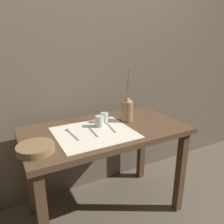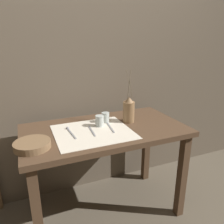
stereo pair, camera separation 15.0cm
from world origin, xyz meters
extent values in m
plane|color=brown|center=(0.00, 0.00, 0.00)|extent=(12.00, 12.00, 0.00)
cube|color=brown|center=(0.00, 0.45, 1.20)|extent=(7.00, 0.06, 2.40)
cube|color=#4C3523|center=(0.00, 0.00, 0.75)|extent=(1.23, 0.67, 0.04)
cube|color=#4C3523|center=(-0.55, -0.28, 0.37)|extent=(0.06, 0.06, 0.73)
cube|color=#4C3523|center=(0.55, -0.28, 0.37)|extent=(0.06, 0.06, 0.73)
cube|color=#4C3523|center=(-0.55, 0.28, 0.37)|extent=(0.06, 0.06, 0.73)
cube|color=#4C3523|center=(0.55, 0.28, 0.37)|extent=(0.06, 0.06, 0.73)
cube|color=beige|center=(-0.11, -0.04, 0.77)|extent=(0.55, 0.48, 0.00)
cylinder|color=olive|center=(0.23, 0.05, 0.86)|extent=(0.09, 0.09, 0.17)
cone|color=olive|center=(0.23, 0.05, 0.96)|extent=(0.07, 0.07, 0.04)
cylinder|color=brown|center=(0.23, 0.06, 1.09)|extent=(0.03, 0.05, 0.20)
cylinder|color=brown|center=(0.24, 0.04, 1.05)|extent=(0.02, 0.01, 0.13)
cylinder|color=brown|center=(0.22, 0.04, 1.05)|extent=(0.02, 0.01, 0.13)
cylinder|color=brown|center=(0.22, 0.03, 1.09)|extent=(0.05, 0.06, 0.21)
cylinder|color=brown|center=(0.22, 0.05, 1.09)|extent=(0.01, 0.04, 0.21)
cylinder|color=brown|center=(-0.53, -0.13, 0.79)|extent=(0.22, 0.22, 0.04)
cylinder|color=#B7C1BC|center=(-0.02, 0.05, 0.82)|extent=(0.07, 0.07, 0.08)
cylinder|color=#B7C1BC|center=(0.05, 0.11, 0.81)|extent=(0.06, 0.06, 0.08)
cube|color=gray|center=(-0.26, -0.02, 0.78)|extent=(0.03, 0.20, 0.00)
sphere|color=gray|center=(-0.27, 0.08, 0.78)|extent=(0.02, 0.02, 0.02)
cube|color=gray|center=(-0.11, -0.03, 0.78)|extent=(0.03, 0.20, 0.00)
cube|color=gray|center=(0.04, -0.02, 0.78)|extent=(0.04, 0.20, 0.00)
camera|label=1|loc=(-0.68, -1.38, 1.41)|focal=35.00mm
camera|label=2|loc=(-0.54, -1.44, 1.41)|focal=35.00mm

